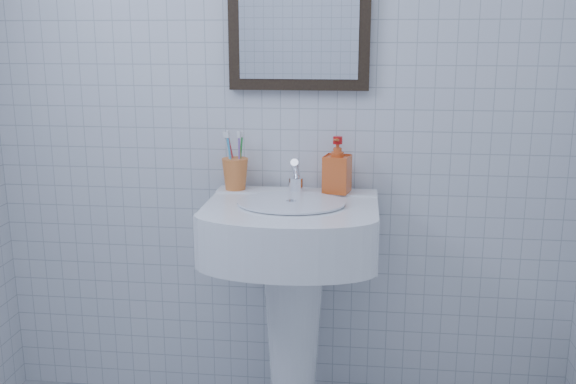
# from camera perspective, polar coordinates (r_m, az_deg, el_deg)

# --- Properties ---
(wall_back) EXTENTS (2.20, 0.02, 2.50)m
(wall_back) POSITION_cam_1_polar(r_m,az_deg,el_deg) (2.35, -0.67, 9.34)
(wall_back) COLOR silver
(wall_back) RESTS_ON ground
(washbasin) EXTENTS (0.58, 0.42, 0.89)m
(washbasin) POSITION_cam_1_polar(r_m,az_deg,el_deg) (2.28, 0.42, -7.63)
(washbasin) COLOR white
(washbasin) RESTS_ON ground
(faucet) EXTENTS (0.05, 0.11, 0.13)m
(faucet) POSITION_cam_1_polar(r_m,az_deg,el_deg) (2.28, 0.71, 1.24)
(faucet) COLOR white
(faucet) RESTS_ON washbasin
(toothbrush_cup) EXTENTS (0.13, 0.13, 0.11)m
(toothbrush_cup) POSITION_cam_1_polar(r_m,az_deg,el_deg) (2.34, -4.71, 1.62)
(toothbrush_cup) COLOR orange
(toothbrush_cup) RESTS_ON washbasin
(soap_dispenser) EXTENTS (0.11, 0.11, 0.20)m
(soap_dispenser) POSITION_cam_1_polar(r_m,az_deg,el_deg) (2.28, 4.40, 2.40)
(soap_dispenser) COLOR #E85916
(soap_dispenser) RESTS_ON washbasin
(wall_mirror) EXTENTS (0.50, 0.04, 0.62)m
(wall_mirror) POSITION_cam_1_polar(r_m,az_deg,el_deg) (2.32, 0.99, 16.69)
(wall_mirror) COLOR black
(wall_mirror) RESTS_ON wall_back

